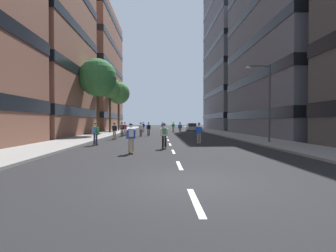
# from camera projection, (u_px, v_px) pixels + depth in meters

# --- Properties ---
(ground_plane) EXTENTS (191.96, 191.96, 0.00)m
(ground_plane) POSITION_uv_depth(u_px,v_px,m) (165.00, 134.00, 40.02)
(ground_plane) COLOR black
(sidewalk_left) EXTENTS (3.96, 87.98, 0.14)m
(sidewalk_left) POSITION_uv_depth(u_px,v_px,m) (113.00, 132.00, 43.74)
(sidewalk_left) COLOR gray
(sidewalk_left) RESTS_ON ground_plane
(sidewalk_right) EXTENTS (3.96, 87.98, 0.14)m
(sidewalk_right) POSITION_uv_depth(u_px,v_px,m) (216.00, 132.00, 44.29)
(sidewalk_right) COLOR gray
(sidewalk_right) RESTS_ON ground_plane
(lane_markings) EXTENTS (0.16, 72.20, 0.01)m
(lane_markings) POSITION_uv_depth(u_px,v_px,m) (165.00, 133.00, 41.03)
(lane_markings) COLOR silver
(lane_markings) RESTS_ON ground_plane
(building_left_far) EXTENTS (15.52, 23.48, 25.79)m
(building_left_far) POSITION_uv_depth(u_px,v_px,m) (80.00, 71.00, 57.25)
(building_left_far) COLOR brown
(building_left_far) RESTS_ON ground_plane
(building_right_mid) EXTENTS (15.52, 21.99, 22.88)m
(building_right_mid) POSITION_uv_depth(u_px,v_px,m) (309.00, 47.00, 33.56)
(building_right_mid) COLOR slate
(building_right_mid) RESTS_ON ground_plane
(building_right_far) EXTENTS (15.52, 22.15, 35.71)m
(building_right_far) POSITION_uv_depth(u_px,v_px,m) (246.00, 50.00, 58.32)
(building_right_far) COLOR slate
(building_right_far) RESTS_ON ground_plane
(parked_car_near) EXTENTS (1.82, 4.40, 1.52)m
(parked_car_near) POSITION_uv_depth(u_px,v_px,m) (192.00, 127.00, 52.70)
(parked_car_near) COLOR #B2B7BF
(parked_car_near) RESTS_ON ground_plane
(street_tree_near) EXTENTS (3.41, 3.41, 8.88)m
(street_tree_near) POSITION_uv_depth(u_px,v_px,m) (110.00, 88.00, 41.38)
(street_tree_near) COLOR #4C3823
(street_tree_near) RESTS_ON sidewalk_left
(street_tree_mid) EXTENTS (4.85, 4.85, 9.79)m
(street_tree_mid) POSITION_uv_depth(u_px,v_px,m) (98.00, 78.00, 33.32)
(street_tree_mid) COLOR #4C3823
(street_tree_mid) RESTS_ON sidewalk_left
(street_tree_far) EXTENTS (4.30, 4.30, 9.39)m
(street_tree_far) POSITION_uv_depth(u_px,v_px,m) (119.00, 93.00, 50.13)
(street_tree_far) COLOR #4C3823
(street_tree_far) RESTS_ON sidewalk_left
(streetlamp_right) EXTENTS (2.13, 0.30, 6.50)m
(streetlamp_right) POSITION_uv_depth(u_px,v_px,m) (265.00, 95.00, 21.85)
(streetlamp_right) COLOR #3F3F44
(streetlamp_right) RESTS_ON sidewalk_right
(skater_0) EXTENTS (0.57, 0.92, 1.78)m
(skater_0) POSITION_uv_depth(u_px,v_px,m) (125.00, 128.00, 34.05)
(skater_0) COLOR brown
(skater_0) RESTS_ON ground_plane
(skater_1) EXTENTS (0.55, 0.92, 1.78)m
(skater_1) POSITION_uv_depth(u_px,v_px,m) (149.00, 128.00, 33.76)
(skater_1) COLOR brown
(skater_1) RESTS_ON ground_plane
(skater_2) EXTENTS (0.56, 0.92, 1.78)m
(skater_2) POSITION_uv_depth(u_px,v_px,m) (164.00, 134.00, 17.74)
(skater_2) COLOR brown
(skater_2) RESTS_ON ground_plane
(skater_3) EXTENTS (0.56, 0.92, 1.78)m
(skater_3) POSITION_uv_depth(u_px,v_px,m) (95.00, 132.00, 20.20)
(skater_3) COLOR brown
(skater_3) RESTS_ON ground_plane
(skater_4) EXTENTS (0.54, 0.91, 1.78)m
(skater_4) POSITION_uv_depth(u_px,v_px,m) (199.00, 132.00, 21.20)
(skater_4) COLOR brown
(skater_4) RESTS_ON ground_plane
(skater_5) EXTENTS (0.57, 0.92, 1.78)m
(skater_5) POSITION_uv_depth(u_px,v_px,m) (114.00, 130.00, 26.88)
(skater_5) COLOR brown
(skater_5) RESTS_ON ground_plane
(skater_6) EXTENTS (0.57, 0.92, 1.78)m
(skater_6) POSITION_uv_depth(u_px,v_px,m) (173.00, 126.00, 45.92)
(skater_6) COLOR brown
(skater_6) RESTS_ON ground_plane
(skater_7) EXTENTS (0.56, 0.92, 1.78)m
(skater_7) POSITION_uv_depth(u_px,v_px,m) (131.00, 136.00, 15.02)
(skater_7) COLOR brown
(skater_7) RESTS_ON ground_plane
(skater_8) EXTENTS (0.53, 0.90, 1.78)m
(skater_8) POSITION_uv_depth(u_px,v_px,m) (180.00, 127.00, 37.19)
(skater_8) COLOR brown
(skater_8) RESTS_ON ground_plane
(skater_9) EXTENTS (0.56, 0.92, 1.78)m
(skater_9) POSITION_uv_depth(u_px,v_px,m) (122.00, 128.00, 32.02)
(skater_9) COLOR brown
(skater_9) RESTS_ON ground_plane
(skater_10) EXTENTS (0.56, 0.92, 1.78)m
(skater_10) POSITION_uv_depth(u_px,v_px,m) (143.00, 126.00, 47.01)
(skater_10) COLOR brown
(skater_10) RESTS_ON ground_plane
(skater_11) EXTENTS (0.54, 0.91, 1.78)m
(skater_11) POSITION_uv_depth(u_px,v_px,m) (141.00, 129.00, 32.04)
(skater_11) COLOR brown
(skater_11) RESTS_ON ground_plane
(skater_12) EXTENTS (0.56, 0.92, 1.78)m
(skater_12) POSITION_uv_depth(u_px,v_px,m) (163.00, 126.00, 50.78)
(skater_12) COLOR brown
(skater_12) RESTS_ON ground_plane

